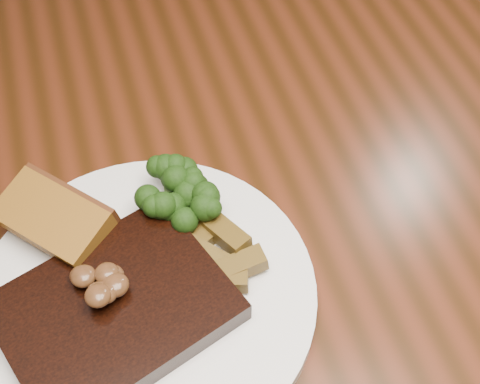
# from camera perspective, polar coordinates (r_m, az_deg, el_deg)

# --- Properties ---
(dining_table) EXTENTS (1.60, 0.90, 0.75)m
(dining_table) POSITION_cam_1_polar(r_m,az_deg,el_deg) (0.72, 0.70, -5.44)
(dining_table) COLOR #461C0E
(dining_table) RESTS_ON ground
(chair_far) EXTENTS (0.45, 0.45, 0.84)m
(chair_far) POSITION_cam_1_polar(r_m,az_deg,el_deg) (1.25, -3.01, 12.36)
(chair_far) COLOR black
(chair_far) RESTS_ON ground
(plate) EXTENTS (0.32, 0.32, 0.01)m
(plate) POSITION_cam_1_polar(r_m,az_deg,el_deg) (0.58, -7.88, -8.83)
(plate) COLOR white
(plate) RESTS_ON dining_table
(steak) EXTENTS (0.21, 0.19, 0.03)m
(steak) POSITION_cam_1_polar(r_m,az_deg,el_deg) (0.56, -10.62, -9.94)
(steak) COLOR black
(steak) RESTS_ON plate
(steak_bone) EXTENTS (0.16, 0.07, 0.02)m
(steak_bone) POSITION_cam_1_polar(r_m,az_deg,el_deg) (0.54, -9.35, -15.66)
(steak_bone) COLOR beige
(steak_bone) RESTS_ON plate
(mushroom_pile) EXTENTS (0.06, 0.06, 0.03)m
(mushroom_pile) POSITION_cam_1_polar(r_m,az_deg,el_deg) (0.54, -11.30, -7.67)
(mushroom_pile) COLOR #56301B
(mushroom_pile) RESTS_ON steak
(garlic_bread) EXTENTS (0.10, 0.11, 0.02)m
(garlic_bread) POSITION_cam_1_polar(r_m,az_deg,el_deg) (0.61, -15.34, -3.23)
(garlic_bread) COLOR brown
(garlic_bread) RESTS_ON plate
(potato_wedges) EXTENTS (0.09, 0.09, 0.02)m
(potato_wedges) POSITION_cam_1_polar(r_m,az_deg,el_deg) (0.58, -0.87, -5.38)
(potato_wedges) COLOR brown
(potato_wedges) RESTS_ON plate
(broccoli_cluster) EXTENTS (0.07, 0.07, 0.04)m
(broccoli_cluster) POSITION_cam_1_polar(r_m,az_deg,el_deg) (0.61, -5.00, 0.38)
(broccoli_cluster) COLOR #1A3A0D
(broccoli_cluster) RESTS_ON plate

